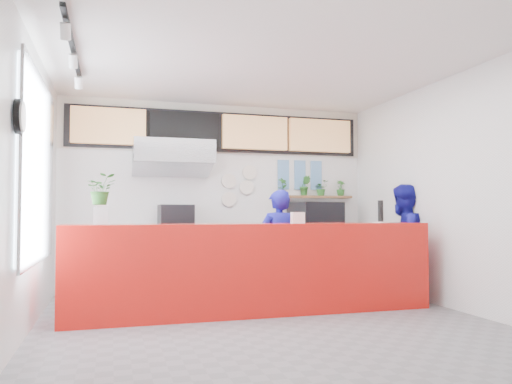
{
  "coord_description": "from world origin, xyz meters",
  "views": [
    {
      "loc": [
        -1.7,
        -5.49,
        1.24
      ],
      "look_at": [
        0.1,
        0.7,
        1.5
      ],
      "focal_mm": 35.0,
      "sensor_mm": 36.0,
      "label": 1
    }
  ],
  "objects": [
    {
      "name": "herb_a",
      "position": [
        1.06,
        2.4,
        1.67
      ],
      "size": [
        0.19,
        0.15,
        0.3
      ],
      "primitive_type": "imported",
      "rotation": [
        0.0,
        0.0,
        0.3
      ],
      "color": "#276423",
      "rests_on": "herb_shelf"
    },
    {
      "name": "floor",
      "position": [
        0.0,
        0.0,
        0.0
      ],
      "size": [
        5.0,
        5.0,
        0.0
      ],
      "primitive_type": "plane",
      "color": "slate",
      "rests_on": "ground"
    },
    {
      "name": "menu_board_mid_left",
      "position": [
        -0.59,
        2.38,
        2.55
      ],
      "size": [
        1.1,
        0.1,
        0.55
      ],
      "primitive_type": "cube",
      "color": "black",
      "rests_on": "wall_back"
    },
    {
      "name": "pepper_mill",
      "position": [
        1.7,
        0.34,
        1.25
      ],
      "size": [
        0.09,
        0.09,
        0.28
      ],
      "primitive_type": "cylinder",
      "rotation": [
        0.0,
        0.0,
        -0.4
      ],
      "color": "black",
      "rests_on": "white_plate"
    },
    {
      "name": "right_bench",
      "position": [
        1.5,
        2.2,
        0.45
      ],
      "size": [
        1.8,
        0.6,
        0.9
      ],
      "primitive_type": "cube",
      "color": "#B2B5BA",
      "rests_on": "ground"
    },
    {
      "name": "service_counter",
      "position": [
        0.0,
        0.4,
        0.55
      ],
      "size": [
        4.5,
        0.6,
        1.1
      ],
      "primitive_type": "cube",
      "color": "red",
      "rests_on": "ground"
    },
    {
      "name": "espresso_machine",
      "position": [
        1.57,
        2.2,
        1.15
      ],
      "size": [
        0.89,
        0.72,
        0.5
      ],
      "primitive_type": "cube",
      "rotation": [
        0.0,
        0.0,
        0.23
      ],
      "color": "black",
      "rests_on": "right_bench"
    },
    {
      "name": "dec_plate_b",
      "position": [
        0.45,
        2.47,
        1.65
      ],
      "size": [
        0.24,
        0.03,
        0.24
      ],
      "primitive_type": "cylinder",
      "rotation": [
        1.57,
        0.0,
        0.0
      ],
      "color": "silver",
      "rests_on": "wall_back"
    },
    {
      "name": "menu_board_far_left",
      "position": [
        -1.75,
        2.38,
        2.55
      ],
      "size": [
        1.1,
        0.1,
        0.55
      ],
      "primitive_type": "cube",
      "color": "tan",
      "rests_on": "wall_back"
    },
    {
      "name": "wall_right",
      "position": [
        2.5,
        0.0,
        1.5
      ],
      "size": [
        0.0,
        5.0,
        5.0
      ],
      "primitive_type": "plane",
      "rotation": [
        1.57,
        0.0,
        -1.57
      ],
      "color": "white",
      "rests_on": "ground"
    },
    {
      "name": "basil_vase",
      "position": [
        -1.81,
        0.35,
        1.49
      ],
      "size": [
        0.36,
        0.32,
        0.35
      ],
      "primitive_type": "imported",
      "rotation": [
        0.0,
        0.0,
        0.17
      ],
      "color": "#276423",
      "rests_on": "glass_vase"
    },
    {
      "name": "soffit",
      "position": [
        0.0,
        2.46,
        2.55
      ],
      "size": [
        4.8,
        0.04,
        0.65
      ],
      "primitive_type": "cube",
      "color": "black",
      "rests_on": "wall_back"
    },
    {
      "name": "wall_clock_rim",
      "position": [
        -2.46,
        -0.9,
        2.05
      ],
      "size": [
        0.05,
        0.3,
        0.3
      ],
      "primitive_type": "cylinder",
      "rotation": [
        0.0,
        1.57,
        0.0
      ],
      "color": "black",
      "rests_on": "wall_left"
    },
    {
      "name": "extraction_hood",
      "position": [
        -0.8,
        2.15,
        2.15
      ],
      "size": [
        1.2,
        0.7,
        0.35
      ],
      "primitive_type": "cube",
      "color": "#B2B5BA",
      "rests_on": "ceiling"
    },
    {
      "name": "menu_board_far_right",
      "position": [
        1.73,
        2.38,
        2.55
      ],
      "size": [
        1.1,
        0.1,
        0.55
      ],
      "primitive_type": "cube",
      "color": "tan",
      "rests_on": "wall_back"
    },
    {
      "name": "cream_band",
      "position": [
        0.0,
        2.49,
        2.6
      ],
      "size": [
        5.0,
        0.02,
        0.8
      ],
      "primitive_type": "cube",
      "color": "beige",
      "rests_on": "wall_back"
    },
    {
      "name": "window_pane",
      "position": [
        -2.47,
        0.3,
        1.7
      ],
      "size": [
        0.04,
        2.2,
        1.9
      ],
      "primitive_type": "cube",
      "color": "silver",
      "rests_on": "wall_left"
    },
    {
      "name": "herb_d",
      "position": [
        2.12,
        2.4,
        1.66
      ],
      "size": [
        0.16,
        0.14,
        0.27
      ],
      "primitive_type": "imported",
      "rotation": [
        0.0,
        0.0,
        0.04
      ],
      "color": "#276423",
      "rests_on": "herb_shelf"
    },
    {
      "name": "photo_frame_d",
      "position": [
        1.1,
        2.48,
        1.75
      ],
      "size": [
        0.2,
        0.02,
        0.25
      ],
      "primitive_type": "cube",
      "color": "#598CBF",
      "rests_on": "wall_back"
    },
    {
      "name": "photo_frame_f",
      "position": [
        1.7,
        2.48,
        1.75
      ],
      "size": [
        0.2,
        0.02,
        0.25
      ],
      "primitive_type": "cube",
      "color": "#598CBF",
      "rests_on": "wall_back"
    },
    {
      "name": "ceiling",
      "position": [
        0.0,
        0.0,
        3.0
      ],
      "size": [
        5.0,
        5.0,
        0.0
      ],
      "primitive_type": "plane",
      "rotation": [
        3.14,
        0.0,
        0.0
      ],
      "color": "silver"
    },
    {
      "name": "photo_frame_e",
      "position": [
        1.4,
        2.48,
        1.75
      ],
      "size": [
        0.2,
        0.02,
        0.25
      ],
      "primitive_type": "cube",
      "color": "#598CBF",
      "rests_on": "wall_back"
    },
    {
      "name": "dec_plate_a",
      "position": [
        0.15,
        2.47,
        1.75
      ],
      "size": [
        0.24,
        0.03,
        0.24
      ],
      "primitive_type": "cylinder",
      "rotation": [
        1.57,
        0.0,
        0.0
      ],
      "color": "silver",
      "rests_on": "wall_back"
    },
    {
      "name": "window_frame",
      "position": [
        -2.45,
        0.3,
        1.7
      ],
      "size": [
        0.03,
        2.3,
        2.0
      ],
      "primitive_type": "cube",
      "color": "#B2B5BA",
      "rests_on": "wall_left"
    },
    {
      "name": "staff_right",
      "position": [
        2.38,
        0.88,
        0.82
      ],
      "size": [
        0.98,
        0.89,
        1.64
      ],
      "primitive_type": "imported",
      "rotation": [
        0.0,
        0.0,
        3.56
      ],
      "color": "navy",
      "rests_on": "ground"
    },
    {
      "name": "wall_clock_face",
      "position": [
        -2.43,
        -0.9,
        2.05
      ],
      "size": [
        0.02,
        0.26,
        0.26
      ],
      "primitive_type": "cylinder",
      "rotation": [
        0.0,
        1.57,
        0.0
      ],
      "color": "white",
      "rests_on": "wall_left"
    },
    {
      "name": "glass_vase",
      "position": [
        -1.81,
        0.35,
        1.2
      ],
      "size": [
        0.2,
        0.2,
        0.21
      ],
      "primitive_type": "cylinder",
      "rotation": [
        0.0,
        0.0,
        -0.19
      ],
      "color": "silver",
      "rests_on": "service_counter"
    },
    {
      "name": "staff_center",
      "position": [
        0.48,
        0.92,
        0.77
      ],
      "size": [
        0.6,
        0.44,
        1.54
      ],
      "primitive_type": "imported",
      "rotation": [
        0.0,
        0.0,
        3.27
      ],
      "color": "navy",
      "rests_on": "ground"
    },
    {
      "name": "herb_shelf",
      "position": [
        1.6,
        2.4,
        1.5
      ],
      "size": [
        1.4,
        0.18,
        0.04
      ],
      "primitive_type": "cube",
      "color": "brown",
      "rests_on": "wall_back"
    },
    {
      "name": "herb_b",
      "position": [
        1.46,
        2.4,
        1.69
      ],
      "size": [
        0.23,
        0.21,
        0.34
      ],
      "primitive_type": "imported",
      "rotation": [
        0.0,
        0.0,
        -0.38
      ],
      "color": "#276423",
      "rests_on": "herb_shelf"
    },
    {
      "name": "napkin_holder",
      "position": [
        0.55,
        0.38,
        1.17
      ],
      "size": [
        0.16,
        0.1,
        0.14
      ],
      "primitive_type": "cube",
      "rotation": [
        0.0,
        0.0,
        -0.02
      ],
      "color": "white",
      "rests_on": "service_counter"
    },
    {
      "name": "photo_frame_a",
      "position": [
        1.1,
        2.48,
        2.0
      ],
      "size": [
        0.2,
        0.02,
        0.25
      ],
      "primitive_type": "cube",
      "color": "#598CBF",
      "rests_on": "wall_back"
    },
    {
      "name": "photo_frame_b",
      "position": [
        1.4,
        2.48,
        2.0
      ],
      "size": [
        0.2,
        0.02,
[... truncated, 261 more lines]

